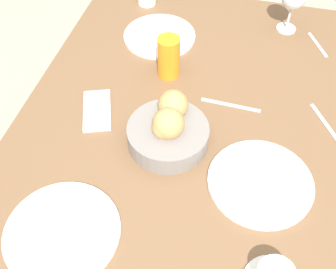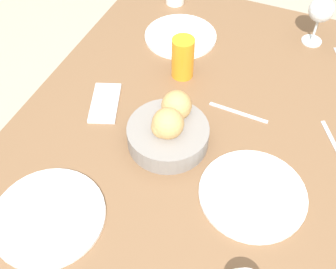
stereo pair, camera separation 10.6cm
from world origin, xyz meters
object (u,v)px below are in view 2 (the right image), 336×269
Objects in this scene: bread_basket at (169,129)px; plate_near_left at (181,36)px; plate_far_center at (253,194)px; fork_silver at (335,145)px; plate_near_right at (49,216)px; wine_glass at (321,11)px; juice_glass at (183,58)px; knife_silver at (238,113)px; cell_phone at (105,103)px.

bread_basket reaches higher than plate_near_left.
plate_near_left is 0.92× the size of plate_far_center.
plate_near_right is at bearing -50.66° from fork_silver.
plate_far_center is at bearing -34.36° from fork_silver.
wine_glass is (-0.14, 0.40, 0.11)m from plate_near_left.
plate_near_right is (0.31, -0.16, -0.04)m from bread_basket.
plate_near_right reaches higher than fork_silver.
bread_basket is 1.64× the size of juice_glass.
wine_glass is (-0.31, 0.33, 0.05)m from juice_glass.
juice_glass is at bearing -102.37° from fork_silver.
knife_silver is at bearing -156.11° from plate_far_center.
plate_near_left is at bearing -162.30° from bread_basket.
bread_basket reaches higher than plate_near_right.
wine_glass reaches higher than juice_glass.
cell_phone is at bearing -81.09° from fork_silver.
plate_near_right is 0.56m from knife_silver.
plate_far_center is 0.26m from knife_silver.
bread_basket is at bearing 17.70° from plate_near_left.
wine_glass reaches higher than plate_near_left.
bread_basket is at bearing 13.76° from juice_glass.
bread_basket is 0.44m from plate_near_left.
wine_glass is 1.05× the size of fork_silver.
bread_basket is 0.26m from juice_glass.
wine_glass reaches higher than bread_basket.
wine_glass is 0.93× the size of knife_silver.
juice_glass is 0.45m from wine_glass.
knife_silver is at bearing -17.84° from wine_glass.
cell_phone is (-0.13, -0.46, -0.00)m from plate_far_center.
bread_basket is 0.81× the size of plate_near_right.
plate_far_center reaches higher than fork_silver.
juice_glass is (-0.56, 0.10, 0.06)m from plate_near_right.
plate_near_right is 0.97m from wine_glass.
wine_glass reaches higher than fork_silver.
juice_glass is 0.81× the size of wine_glass.
fork_silver is at bearing 145.64° from plate_far_center.
plate_near_right and plate_far_center have the same top height.
cell_phone is at bearing -105.79° from plate_far_center.
juice_glass reaches higher than fork_silver.
wine_glass is at bearing 136.44° from cell_phone.
plate_far_center is at bearing 119.90° from plate_near_right.
plate_far_center is at bearing 43.05° from juice_glass.
cell_phone reaches higher than fork_silver.
plate_near_right is 1.01× the size of plate_far_center.
plate_far_center is at bearing 23.89° from knife_silver.
bread_basket is 0.82× the size of plate_far_center.
knife_silver is at bearing 139.74° from bread_basket.
juice_glass is at bearing -113.53° from knife_silver.
cell_phone is at bearing -12.89° from plate_near_left.
plate_near_left is at bearing -132.95° from knife_silver.
plate_near_left is 1.84× the size of juice_glass.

